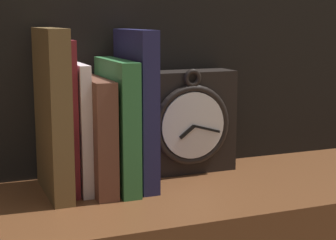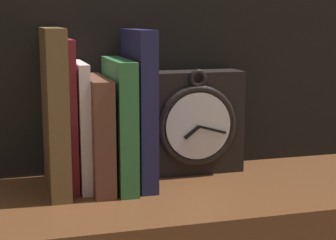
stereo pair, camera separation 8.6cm
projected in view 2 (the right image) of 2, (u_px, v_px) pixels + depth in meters
clock at (192, 122)px, 0.98m from camera, size 0.18×0.08×0.19m
book_slot0_brown at (55, 111)px, 0.87m from camera, size 0.03×0.16×0.25m
book_slot1_maroon at (69, 114)px, 0.89m from camera, size 0.01×0.13×0.24m
book_slot2_white at (81, 125)px, 0.90m from camera, size 0.02×0.13×0.20m
book_slot3_brown at (97, 133)px, 0.89m from camera, size 0.03×0.16×0.18m
book_slot4_green at (119, 123)px, 0.90m from camera, size 0.03×0.16×0.21m
book_slot5_navy at (139, 108)px, 0.91m from camera, size 0.03×0.15×0.25m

